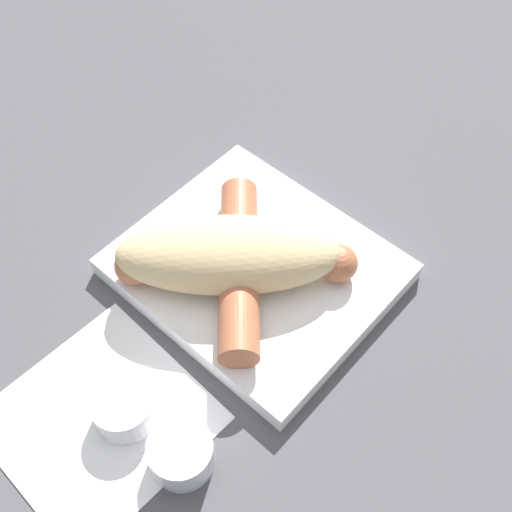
{
  "coord_description": "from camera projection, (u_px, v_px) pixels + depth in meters",
  "views": [
    {
      "loc": [
        -0.22,
        0.25,
        0.5
      ],
      "look_at": [
        0.0,
        0.0,
        0.03
      ],
      "focal_mm": 45.0,
      "sensor_mm": 36.0,
      "label": 1
    }
  ],
  "objects": [
    {
      "name": "bread_roll",
      "position": [
        228.0,
        255.0,
        0.55
      ],
      "size": [
        0.19,
        0.19,
        0.06
      ],
      "color": "#DBBC84",
      "rests_on": "food_tray"
    },
    {
      "name": "condiment_cup_far",
      "position": [
        181.0,
        454.0,
        0.48
      ],
      "size": [
        0.05,
        0.05,
        0.03
      ],
      "color": "white",
      "rests_on": "ground_plane"
    },
    {
      "name": "condiment_cup_near",
      "position": [
        124.0,
        409.0,
        0.51
      ],
      "size": [
        0.05,
        0.05,
        0.03
      ],
      "color": "white",
      "rests_on": "ground_plane"
    },
    {
      "name": "food_tray",
      "position": [
        256.0,
        269.0,
        0.59
      ],
      "size": [
        0.23,
        0.2,
        0.02
      ],
      "color": "white",
      "rests_on": "ground_plane"
    },
    {
      "name": "napkin",
      "position": [
        101.0,
        420.0,
        0.51
      ],
      "size": [
        0.16,
        0.16,
        0.0
      ],
      "color": "white",
      "rests_on": "ground_plane"
    },
    {
      "name": "sausage",
      "position": [
        236.0,
        265.0,
        0.56
      ],
      "size": [
        0.17,
        0.16,
        0.03
      ],
      "color": "#B26642",
      "rests_on": "food_tray"
    },
    {
      "name": "pickled_veggies",
      "position": [
        168.0,
        259.0,
        0.58
      ],
      "size": [
        0.06,
        0.07,
        0.0
      ],
      "color": "orange",
      "rests_on": "food_tray"
    },
    {
      "name": "ground_plane",
      "position": [
        256.0,
        275.0,
        0.6
      ],
      "size": [
        3.0,
        3.0,
        0.0
      ],
      "primitive_type": "plane",
      "color": "#4C4C51"
    }
  ]
}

